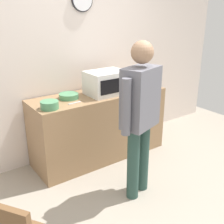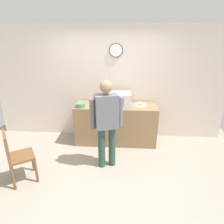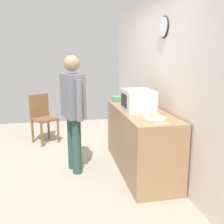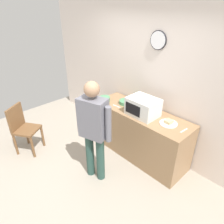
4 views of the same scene
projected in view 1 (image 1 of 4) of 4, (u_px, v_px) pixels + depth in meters
ground_plane at (149, 207)px, 2.89m from camera, size 6.00×6.00×0.00m
back_wall at (71, 61)px, 3.66m from camera, size 5.40×0.13×2.60m
kitchen_counter at (100, 125)px, 3.77m from camera, size 1.82×0.62×0.90m
microwave at (106, 83)px, 3.55m from camera, size 0.50×0.39×0.30m
sandwich_plate at (130, 86)px, 3.90m from camera, size 0.28×0.28×0.07m
salad_bowl at (69, 96)px, 3.41m from camera, size 0.24×0.24×0.06m
cereal_bowl at (50, 105)px, 3.05m from camera, size 0.20×0.20×0.09m
fork_utensil at (144, 84)px, 4.05m from camera, size 0.04×0.17×0.01m
spoon_utensil at (75, 103)px, 3.24m from camera, size 0.17×0.03×0.01m
person_standing at (140, 111)px, 2.79m from camera, size 0.57×0.35×1.67m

